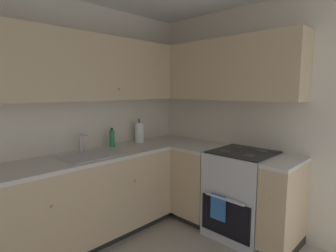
% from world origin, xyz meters
% --- Properties ---
extents(wall_back, '(4.13, 0.05, 2.47)m').
position_xyz_m(wall_back, '(0.00, 1.45, 1.23)').
color(wall_back, beige).
rests_on(wall_back, ground_plane).
extents(wall_right, '(0.05, 2.96, 2.47)m').
position_xyz_m(wall_right, '(2.04, 0.00, 1.23)').
color(wall_right, beige).
rests_on(wall_right, ground_plane).
extents(lower_cabinets_back, '(1.93, 0.62, 0.86)m').
position_xyz_m(lower_cabinets_back, '(0.45, 1.13, 0.44)').
color(lower_cabinets_back, tan).
rests_on(lower_cabinets_back, ground_plane).
extents(countertop_back, '(3.13, 0.60, 0.03)m').
position_xyz_m(countertop_back, '(0.45, 1.13, 0.88)').
color(countertop_back, beige).
rests_on(countertop_back, lower_cabinets_back).
extents(lower_cabinets_right, '(0.62, 1.33, 0.86)m').
position_xyz_m(lower_cabinets_right, '(1.72, 0.25, 0.44)').
color(lower_cabinets_right, tan).
rests_on(lower_cabinets_right, ground_plane).
extents(countertop_right, '(0.60, 1.33, 0.03)m').
position_xyz_m(countertop_right, '(1.71, 0.25, 0.88)').
color(countertop_right, beige).
rests_on(countertop_right, lower_cabinets_right).
extents(oven_range, '(0.68, 0.62, 1.05)m').
position_xyz_m(oven_range, '(1.73, 0.08, 0.46)').
color(oven_range, silver).
rests_on(oven_range, ground_plane).
extents(upper_cabinets_back, '(2.81, 0.34, 0.66)m').
position_xyz_m(upper_cabinets_back, '(0.29, 1.27, 1.77)').
color(upper_cabinets_back, tan).
extents(upper_cabinets_right, '(0.32, 1.88, 0.66)m').
position_xyz_m(upper_cabinets_right, '(1.85, 0.49, 1.77)').
color(upper_cabinets_right, tan).
extents(sink, '(0.60, 0.40, 0.10)m').
position_xyz_m(sink, '(0.56, 1.10, 0.86)').
color(sink, '#B7B7BC').
rests_on(sink, countertop_back).
extents(faucet, '(0.07, 0.16, 0.19)m').
position_xyz_m(faucet, '(0.57, 1.31, 1.02)').
color(faucet, silver).
rests_on(faucet, countertop_back).
extents(soap_bottle, '(0.06, 0.06, 0.22)m').
position_xyz_m(soap_bottle, '(0.94, 1.31, 1.00)').
color(soap_bottle, '#338C4C').
rests_on(soap_bottle, countertop_back).
extents(paper_towel_roll, '(0.11, 0.11, 0.31)m').
position_xyz_m(paper_towel_roll, '(1.33, 1.29, 1.02)').
color(paper_towel_roll, white).
rests_on(paper_towel_roll, countertop_back).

